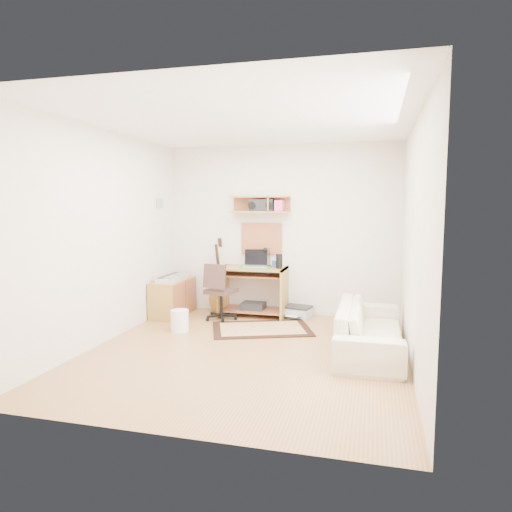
% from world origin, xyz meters
% --- Properties ---
extents(floor, '(3.60, 4.00, 0.01)m').
position_xyz_m(floor, '(0.00, 0.00, -0.01)').
color(floor, '#A67745').
rests_on(floor, ground).
extents(ceiling, '(3.60, 4.00, 0.01)m').
position_xyz_m(ceiling, '(0.00, 0.00, 2.60)').
color(ceiling, white).
rests_on(ceiling, ground).
extents(back_wall, '(3.60, 0.01, 2.60)m').
position_xyz_m(back_wall, '(0.00, 2.00, 1.30)').
color(back_wall, beige).
rests_on(back_wall, ground).
extents(left_wall, '(0.01, 4.00, 2.60)m').
position_xyz_m(left_wall, '(-1.80, 0.00, 1.30)').
color(left_wall, beige).
rests_on(left_wall, ground).
extents(right_wall, '(0.01, 4.00, 2.60)m').
position_xyz_m(right_wall, '(1.80, 0.00, 1.30)').
color(right_wall, beige).
rests_on(right_wall, ground).
extents(wall_shelf, '(0.90, 0.25, 0.26)m').
position_xyz_m(wall_shelf, '(-0.30, 1.88, 1.70)').
color(wall_shelf, olive).
rests_on(wall_shelf, back_wall).
extents(cork_board, '(0.64, 0.03, 0.49)m').
position_xyz_m(cork_board, '(-0.30, 1.98, 1.17)').
color(cork_board, tan).
rests_on(cork_board, back_wall).
extents(wall_photo, '(0.02, 0.20, 0.15)m').
position_xyz_m(wall_photo, '(-1.79, 1.50, 1.72)').
color(wall_photo, '#4C8CBF').
rests_on(wall_photo, left_wall).
extents(desk, '(1.00, 0.55, 0.75)m').
position_xyz_m(desk, '(-0.37, 1.73, 0.38)').
color(desk, olive).
rests_on(desk, floor).
extents(laptop, '(0.39, 0.39, 0.27)m').
position_xyz_m(laptop, '(-0.33, 1.71, 0.88)').
color(laptop, silver).
rests_on(laptop, desk).
extents(speaker, '(0.10, 0.10, 0.22)m').
position_xyz_m(speaker, '(0.04, 1.68, 0.86)').
color(speaker, black).
rests_on(speaker, desk).
extents(desk_lamp, '(0.10, 0.10, 0.29)m').
position_xyz_m(desk_lamp, '(-0.15, 1.87, 0.90)').
color(desk_lamp, black).
rests_on(desk_lamp, desk).
extents(pencil_cup, '(0.07, 0.07, 0.09)m').
position_xyz_m(pencil_cup, '(-0.07, 1.83, 0.80)').
color(pencil_cup, '#3641A4').
rests_on(pencil_cup, desk).
extents(boombox, '(0.37, 0.17, 0.19)m').
position_xyz_m(boombox, '(-0.27, 1.87, 1.68)').
color(boombox, black).
rests_on(boombox, wall_shelf).
extents(rug, '(1.54, 1.29, 0.02)m').
position_xyz_m(rug, '(-0.06, 0.99, 0.01)').
color(rug, beige).
rests_on(rug, floor).
extents(task_chair, '(0.52, 0.52, 0.86)m').
position_xyz_m(task_chair, '(-0.77, 1.37, 0.43)').
color(task_chair, '#362520').
rests_on(task_chair, floor).
extents(cabinet, '(0.40, 0.90, 0.55)m').
position_xyz_m(cabinet, '(-1.58, 1.46, 0.28)').
color(cabinet, olive).
rests_on(cabinet, floor).
extents(music_keyboard, '(0.23, 0.74, 0.06)m').
position_xyz_m(music_keyboard, '(-1.58, 1.46, 0.58)').
color(music_keyboard, '#B2B5BA').
rests_on(music_keyboard, cabinet).
extents(guitar, '(0.35, 0.27, 1.17)m').
position_xyz_m(guitar, '(-0.99, 1.86, 0.59)').
color(guitar, olive).
rests_on(guitar, floor).
extents(waste_basket, '(0.29, 0.29, 0.29)m').
position_xyz_m(waste_basket, '(-1.10, 0.63, 0.14)').
color(waste_basket, white).
rests_on(waste_basket, floor).
extents(printer, '(0.49, 0.42, 0.16)m').
position_xyz_m(printer, '(0.30, 1.80, 0.09)').
color(printer, '#A5A8AA').
rests_on(printer, floor).
extents(sofa, '(0.54, 1.85, 0.72)m').
position_xyz_m(sofa, '(1.38, 0.41, 0.36)').
color(sofa, beige).
rests_on(sofa, floor).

